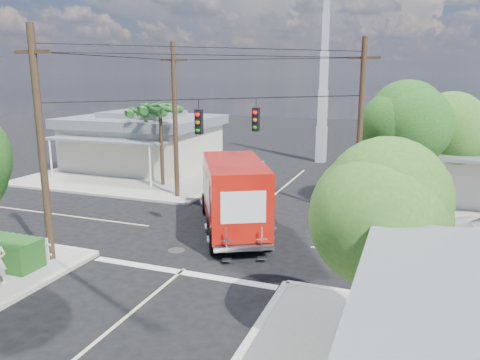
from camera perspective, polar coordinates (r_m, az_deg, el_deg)
The scene contains 14 objects.
ground at distance 21.54m, azimuth -1.89°, elevation -6.82°, with size 120.00×120.00×0.00m, color black.
sidewalk_ne at distance 30.61m, azimuth 25.79°, elevation -2.05°, with size 14.12×14.12×0.14m.
sidewalk_nw at distance 35.74m, azimuth -11.38°, elevation 0.96°, with size 14.12×14.12×0.14m.
road_markings at distance 20.27m, azimuth -3.50°, elevation -8.10°, with size 32.00×32.00×0.01m.
building_nw at distance 37.29m, azimuth -11.71°, elevation 4.78°, with size 10.80×10.20×4.30m.
radio_tower at distance 39.45m, azimuth 10.11°, elevation 10.26°, with size 0.80×0.80×17.00m.
tree_ne_front at distance 25.61m, azimuth 19.33°, elevation 6.55°, with size 4.21×4.14×6.66m.
tree_ne_back at distance 27.93m, azimuth 24.73°, elevation 5.36°, with size 3.77×3.66×5.82m.
tree_se at distance 11.94m, azimuth 16.07°, elevation -3.13°, with size 3.67×3.54×5.62m.
palm_nw_front at distance 30.45m, azimuth -9.71°, elevation 8.48°, with size 3.01×3.08×5.59m.
palm_nw_back at distance 32.79m, azimuth -11.41°, elevation 8.05°, with size 3.01×3.08×5.19m.
utility_poles at distance 22.54m, azimuth -4.15°, elevation 6.25°, with size 12.00×10.68×9.00m.
vending_boxes at distance 25.80m, azimuth 17.06°, elevation -2.47°, with size 1.90×0.50×1.10m.
delivery_truck at distance 21.72m, azimuth -0.87°, elevation -1.80°, with size 5.80×8.16×3.46m.
Camera 1 is at (7.81, -18.73, 7.20)m, focal length 35.00 mm.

